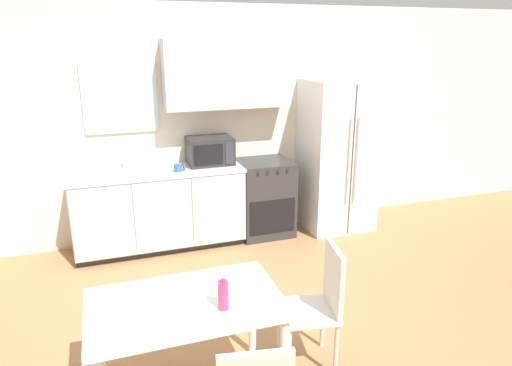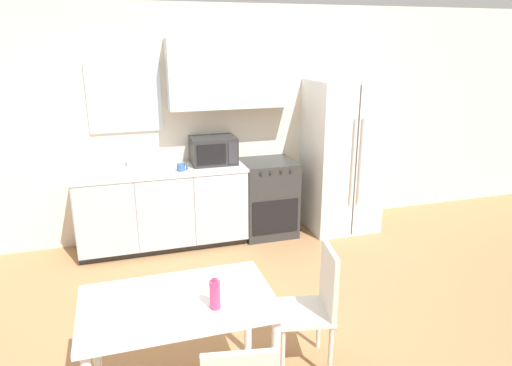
% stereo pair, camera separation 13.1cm
% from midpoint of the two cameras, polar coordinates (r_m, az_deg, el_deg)
% --- Properties ---
extents(ground_plane, '(12.00, 12.00, 0.00)m').
position_cam_midpoint_polar(ground_plane, '(4.12, -3.44, -16.57)').
color(ground_plane, '#9E7047').
extents(wall_back, '(12.00, 0.38, 2.70)m').
position_cam_midpoint_polar(wall_back, '(5.41, -8.78, 8.11)').
color(wall_back, beige).
rests_on(wall_back, ground_plane).
extents(kitchen_counter, '(1.89, 0.61, 0.92)m').
position_cam_midpoint_polar(kitchen_counter, '(5.31, -12.64, -3.21)').
color(kitchen_counter, '#333333').
rests_on(kitchen_counter, ground_plane).
extents(oven_range, '(0.64, 0.61, 0.92)m').
position_cam_midpoint_polar(oven_range, '(5.57, 0.35, -1.85)').
color(oven_range, '#2D2D2D').
rests_on(oven_range, ground_plane).
extents(refrigerator, '(0.83, 0.75, 1.86)m').
position_cam_midpoint_polar(refrigerator, '(5.75, 9.48, 3.42)').
color(refrigerator, silver).
rests_on(refrigerator, ground_plane).
extents(kitchen_sink, '(0.68, 0.42, 0.21)m').
position_cam_midpoint_polar(kitchen_sink, '(5.15, -16.44, 1.37)').
color(kitchen_sink, '#B7BABC').
rests_on(kitchen_sink, kitchen_counter).
extents(microwave, '(0.51, 0.38, 0.31)m').
position_cam_midpoint_polar(microwave, '(5.30, -6.48, 4.03)').
color(microwave, '#282828').
rests_on(microwave, kitchen_counter).
extents(coffee_mug, '(0.12, 0.09, 0.08)m').
position_cam_midpoint_polar(coffee_mug, '(5.07, -10.38, 1.89)').
color(coffee_mug, '#335999').
rests_on(coffee_mug, kitchen_counter).
extents(dining_table, '(1.21, 0.75, 0.74)m').
position_cam_midpoint_polar(dining_table, '(3.04, -9.98, -16.14)').
color(dining_table, white).
rests_on(dining_table, ground_plane).
extents(dining_chair_side, '(0.47, 0.47, 0.93)m').
position_cam_midpoint_polar(dining_chair_side, '(3.39, 7.04, -14.14)').
color(dining_chair_side, beige).
rests_on(dining_chair_side, ground_plane).
extents(drink_bottle, '(0.07, 0.07, 0.23)m').
position_cam_midpoint_polar(drink_bottle, '(2.84, -5.46, -13.69)').
color(drink_bottle, '#DB386B').
rests_on(drink_bottle, dining_table).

